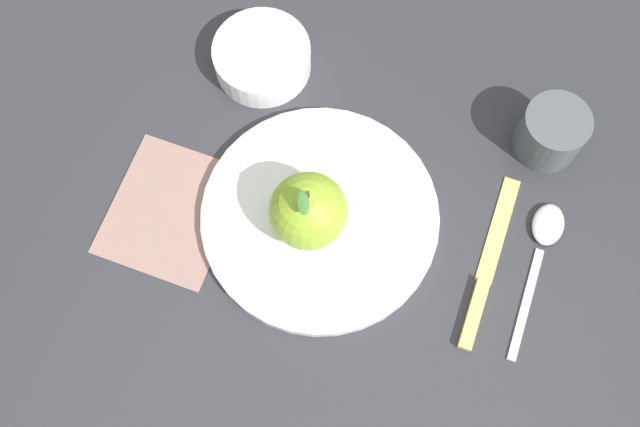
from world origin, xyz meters
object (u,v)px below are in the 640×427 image
(dinner_plate, at_px, (320,217))
(side_bowl, at_px, (262,56))
(spoon, at_px, (544,241))
(apple, at_px, (308,211))
(knife, at_px, (485,277))
(linen_napkin, at_px, (171,210))
(cup, at_px, (552,131))

(dinner_plate, relative_size, side_bowl, 2.29)
(spoon, bearing_deg, dinner_plate, -70.65)
(apple, bearing_deg, spoon, 111.80)
(dinner_plate, bearing_deg, side_bowl, -135.24)
(apple, relative_size, knife, 0.48)
(apple, xyz_separation_m, spoon, (-0.09, 0.23, -0.05))
(apple, height_order, side_bowl, apple)
(apple, distance_m, knife, 0.20)
(dinner_plate, height_order, side_bowl, side_bowl)
(apple, distance_m, linen_napkin, 0.16)
(knife, bearing_deg, apple, -81.18)
(cup, relative_size, linen_napkin, 0.49)
(dinner_plate, height_order, knife, dinner_plate)
(spoon, relative_size, linen_napkin, 1.18)
(linen_napkin, bearing_deg, spoon, 110.43)
(linen_napkin, bearing_deg, apple, 108.16)
(apple, height_order, linen_napkin, apple)
(spoon, distance_m, linen_napkin, 0.40)
(dinner_plate, bearing_deg, knife, 94.95)
(dinner_plate, relative_size, spoon, 1.47)
(side_bowl, distance_m, cup, 0.33)
(cup, relative_size, spoon, 0.41)
(cup, bearing_deg, knife, -1.26)
(side_bowl, bearing_deg, dinner_plate, 44.76)
(cup, distance_m, linen_napkin, 0.42)
(cup, bearing_deg, side_bowl, -81.95)
(knife, bearing_deg, side_bowl, -111.25)
(dinner_plate, xyz_separation_m, linen_napkin, (0.06, -0.15, -0.01))
(side_bowl, xyz_separation_m, knife, (0.13, 0.33, -0.02))
(dinner_plate, relative_size, cup, 3.55)
(knife, bearing_deg, linen_napkin, -77.07)
(cup, xyz_separation_m, knife, (0.17, -0.00, -0.03))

